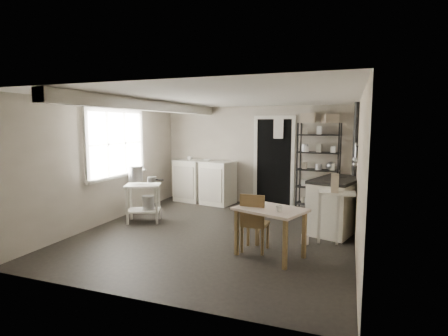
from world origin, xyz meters
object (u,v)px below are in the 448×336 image
(chair, at_px, (255,219))
(flour_sack, at_px, (314,201))
(stockpot, at_px, (136,173))
(shelf_rack, at_px, (318,167))
(stove, at_px, (336,207))
(prep_table, at_px, (143,201))
(base_cabinets, at_px, (204,183))
(work_table, at_px, (270,231))

(chair, xyz_separation_m, flour_sack, (0.59, 2.72, -0.24))
(stockpot, height_order, shelf_rack, shelf_rack)
(stove, xyz_separation_m, chair, (-1.09, -1.42, 0.05))
(prep_table, relative_size, base_cabinets, 0.48)
(stockpot, height_order, stove, stockpot)
(prep_table, distance_m, chair, 2.55)
(prep_table, height_order, stockpot, stockpot)
(stove, xyz_separation_m, flour_sack, (-0.50, 1.30, -0.20))
(stockpot, distance_m, work_table, 3.04)
(prep_table, bearing_deg, shelf_rack, 34.99)
(prep_table, bearing_deg, stove, 10.24)
(stockpot, relative_size, stove, 0.24)
(prep_table, relative_size, stove, 0.61)
(shelf_rack, height_order, chair, shelf_rack)
(stove, height_order, flour_sack, stove)
(base_cabinets, relative_size, chair, 1.75)
(base_cabinets, relative_size, flour_sack, 3.23)
(stove, height_order, work_table, stove)
(base_cabinets, relative_size, stove, 1.29)
(prep_table, relative_size, work_table, 0.79)
(chair, bearing_deg, stockpot, 164.48)
(prep_table, xyz_separation_m, shelf_rack, (3.07, 2.15, 0.55))
(work_table, bearing_deg, stockpot, 161.69)
(stockpot, distance_m, stove, 3.76)
(prep_table, height_order, flour_sack, prep_table)
(shelf_rack, relative_size, stove, 1.60)
(chair, bearing_deg, base_cabinets, 126.80)
(flour_sack, bearing_deg, chair, -102.26)
(shelf_rack, xyz_separation_m, stove, (0.45, -1.51, -0.51))
(flour_sack, bearing_deg, base_cabinets, 178.04)
(flour_sack, bearing_deg, work_table, -96.53)
(prep_table, height_order, base_cabinets, base_cabinets)
(flour_sack, bearing_deg, stove, -68.93)
(shelf_rack, bearing_deg, base_cabinets, -171.60)
(stockpot, distance_m, flour_sack, 3.78)
(prep_table, relative_size, shelf_rack, 0.38)
(stove, bearing_deg, flour_sack, 128.60)
(stockpot, xyz_separation_m, base_cabinets, (0.57, 2.04, -0.48))
(shelf_rack, bearing_deg, prep_table, -139.22)
(prep_table, height_order, stove, stove)
(shelf_rack, distance_m, flour_sack, 0.74)
(shelf_rack, distance_m, chair, 3.04)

